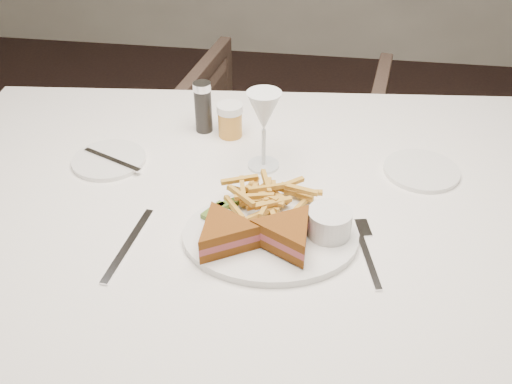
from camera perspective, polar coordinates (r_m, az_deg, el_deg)
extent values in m
cube|color=white|center=(1.40, 0.31, -12.94)|extent=(1.52, 1.10, 0.75)
imported|color=#49372D|center=(2.08, 2.69, 4.62)|extent=(0.74, 0.71, 0.69)
ellipsoid|color=white|center=(1.04, 1.45, -4.45)|extent=(0.34, 0.28, 0.01)
cube|color=silver|center=(1.06, -12.63, -5.15)|extent=(0.03, 0.21, 0.00)
cylinder|color=white|center=(1.29, -14.49, 3.13)|extent=(0.16, 0.16, 0.01)
cylinder|color=white|center=(1.27, 16.21, 2.08)|extent=(0.16, 0.16, 0.01)
cylinder|color=black|center=(1.35, -5.31, 8.44)|extent=(0.04, 0.04, 0.12)
cylinder|color=#C3842F|center=(1.33, -2.61, 7.18)|extent=(0.06, 0.06, 0.08)
cube|color=#496924|center=(1.10, -2.90, -1.26)|extent=(0.05, 0.05, 0.01)
cube|color=#496924|center=(1.08, -4.31, -1.87)|extent=(0.04, 0.06, 0.01)
cylinder|color=white|center=(1.03, 7.35, -3.03)|extent=(0.08, 0.08, 0.05)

